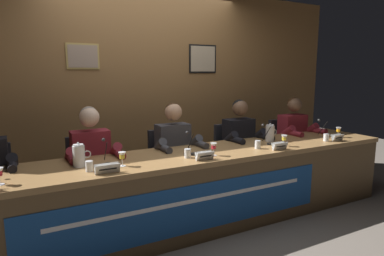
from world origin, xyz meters
The scene contains 29 objects.
ground_plane centered at (0.00, 0.00, 0.00)m, with size 12.00×12.00×0.00m, color #70665B.
wall_back_panelled centered at (0.00, 1.24, 1.30)m, with size 5.93×0.14×2.60m.
conference_table centered at (-0.01, -0.12, 0.53)m, with size 4.73×0.77×0.75m.
chair_left centered at (-0.89, 0.57, 0.43)m, with size 0.44×0.45×0.89m.
panelist_left centered at (-0.89, 0.37, 0.70)m, with size 0.51×0.48×1.21m.
nameplate_left centered at (-0.90, -0.28, 0.79)m, with size 0.19×0.06×0.08m.
juice_glass_left centered at (-0.74, -0.14, 0.84)m, with size 0.06×0.06×0.12m.
water_cup_left centered at (-1.02, -0.16, 0.79)m, with size 0.06×0.06×0.08m.
microphone_left centered at (-0.84, -0.01, 0.82)m, with size 0.06×0.17×0.22m.
chair_center centered at (0.00, 0.57, 0.43)m, with size 0.44×0.45×0.89m.
panelist_center centered at (0.00, 0.37, 0.70)m, with size 0.51×0.48×1.21m.
nameplate_center centered at (-0.02, -0.29, 0.79)m, with size 0.18×0.06×0.08m.
juice_glass_center centered at (0.13, -0.19, 0.84)m, with size 0.06×0.06×0.12m.
water_cup_center centered at (-0.12, -0.15, 0.79)m, with size 0.06×0.06×0.08m.
microphone_center centered at (-0.03, -0.04, 0.82)m, with size 0.06×0.17×0.22m.
chair_right centered at (0.89, 0.57, 0.43)m, with size 0.44×0.45×0.89m.
panelist_right centered at (0.89, 0.37, 0.70)m, with size 0.51×0.48×1.21m.
nameplate_right centered at (0.86, -0.30, 0.79)m, with size 0.17×0.06×0.08m.
juice_glass_right centered at (1.01, -0.20, 0.84)m, with size 0.06×0.06×0.12m.
water_cup_right centered at (0.69, -0.15, 0.79)m, with size 0.06×0.06×0.08m.
microphone_right centered at (0.93, -0.03, 0.82)m, with size 0.06×0.17×0.22m.
chair_far_right centered at (1.77, 0.57, 0.43)m, with size 0.44×0.45×0.89m.
panelist_far_right centered at (1.77, 0.37, 0.70)m, with size 0.51×0.48×1.21m.
nameplate_far_right centered at (1.76, -0.27, 0.79)m, with size 0.16×0.06×0.08m.
juice_glass_far_right centered at (1.96, -0.12, 0.84)m, with size 0.06×0.06×0.12m.
water_cup_far_right centered at (1.64, -0.22, 0.79)m, with size 0.06×0.06×0.08m.
microphone_far_right centered at (1.80, -0.04, 0.82)m, with size 0.06×0.17×0.22m.
water_pitcher_left_side centered at (-1.06, 0.02, 0.84)m, with size 0.15×0.10×0.21m.
water_pitcher_right_side centered at (1.07, 0.09, 0.84)m, with size 0.15×0.10×0.21m.
Camera 1 is at (-1.49, -2.82, 1.53)m, focal length 31.14 mm.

